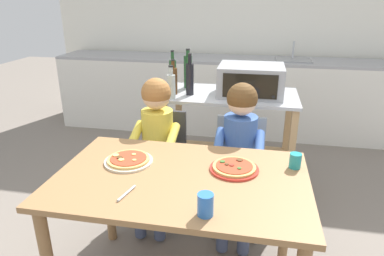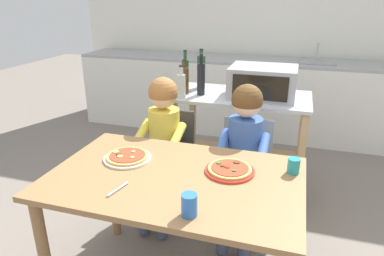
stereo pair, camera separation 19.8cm
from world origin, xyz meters
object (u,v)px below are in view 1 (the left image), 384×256
at_px(child_in_yellow_shirt, 156,136).
at_px(dining_table, 181,194).
at_px(bottle_dark_olive_oil, 171,85).
at_px(bottle_tall_green_wine, 173,80).
at_px(drinking_cup_blue, 205,205).
at_px(drinking_cup_teal, 295,161).
at_px(kitchen_island_cart, 229,127).
at_px(bottle_squat_spirits, 188,71).
at_px(bottle_slim_sauce, 190,78).
at_px(dining_chair_left, 161,158).
at_px(child_in_blue_striped_shirt, 239,144).
at_px(serving_spoon, 127,193).
at_px(pizza_plate_red_rimmed, 234,168).
at_px(dining_chair_right, 239,166).
at_px(bottle_brown_beer, 173,74).
at_px(toaster_oven, 251,80).
at_px(pizza_plate_cream, 128,160).

bearing_deg(child_in_yellow_shirt, dining_table, -62.36).
bearing_deg(bottle_dark_olive_oil, bottle_tall_green_wine, 96.45).
bearing_deg(bottle_dark_olive_oil, drinking_cup_blue, -69.85).
relative_size(bottle_dark_olive_oil, drinking_cup_teal, 3.11).
height_order(kitchen_island_cart, bottle_squat_spirits, bottle_squat_spirits).
bearing_deg(drinking_cup_blue, child_in_yellow_shirt, 118.40).
bearing_deg(bottle_slim_sauce, dining_chair_left, -110.76).
xyz_separation_m(child_in_blue_striped_shirt, drinking_cup_teal, (0.32, -0.37, 0.09)).
relative_size(drinking_cup_blue, serving_spoon, 0.71).
xyz_separation_m(bottle_dark_olive_oil, pizza_plate_red_rimmed, (0.56, -0.85, -0.21)).
height_order(dining_chair_right, serving_spoon, dining_chair_right).
height_order(kitchen_island_cart, bottle_dark_olive_oil, bottle_dark_olive_oil).
xyz_separation_m(bottle_dark_olive_oil, dining_table, (0.29, -0.97, -0.33)).
bearing_deg(drinking_cup_blue, child_in_blue_striped_shirt, 84.33).
distance_m(dining_table, dining_chair_right, 0.76).
height_order(bottle_brown_beer, bottle_dark_olive_oil, bottle_brown_beer).
distance_m(bottle_tall_green_wine, pizza_plate_red_rimmed, 1.15).
distance_m(toaster_oven, drinking_cup_teal, 1.04).
relative_size(pizza_plate_cream, pizza_plate_red_rimmed, 1.03).
distance_m(child_in_blue_striped_shirt, pizza_plate_cream, 0.75).
xyz_separation_m(toaster_oven, pizza_plate_cream, (-0.62, -1.09, -0.23)).
distance_m(bottle_slim_sauce, drinking_cup_blue, 1.46).
relative_size(dining_chair_right, pizza_plate_red_rimmed, 3.12).
relative_size(bottle_tall_green_wine, bottle_dark_olive_oil, 1.10).
height_order(dining_table, drinking_cup_teal, drinking_cup_teal).
bearing_deg(bottle_dark_olive_oil, bottle_brown_beer, 100.78).
xyz_separation_m(bottle_tall_green_wine, bottle_slim_sauce, (0.13, 0.01, 0.02)).
xyz_separation_m(bottle_slim_sauce, dining_table, (0.17, -1.10, -0.36)).
height_order(child_in_blue_striped_shirt, drinking_cup_teal, child_in_blue_striped_shirt).
relative_size(toaster_oven, bottle_brown_beer, 1.51).
bearing_deg(bottle_dark_olive_oil, kitchen_island_cart, 26.99).
bearing_deg(bottle_dark_olive_oil, toaster_oven, 20.00).
relative_size(toaster_oven, pizza_plate_red_rimmed, 1.92).
xyz_separation_m(bottle_squat_spirits, drinking_cup_teal, (0.81, -1.11, -0.22)).
relative_size(bottle_dark_olive_oil, pizza_plate_cream, 0.95).
relative_size(dining_table, pizza_plate_red_rimmed, 4.97).
xyz_separation_m(kitchen_island_cart, dining_chair_right, (0.12, -0.50, -0.10)).
xyz_separation_m(kitchen_island_cart, dining_table, (-0.14, -1.19, 0.06)).
xyz_separation_m(bottle_slim_sauce, dining_chair_right, (0.44, -0.41, -0.52)).
bearing_deg(bottle_slim_sauce, bottle_brown_beer, 148.01).
height_order(bottle_squat_spirits, bottle_slim_sauce, bottle_squat_spirits).
height_order(bottle_tall_green_wine, dining_chair_left, bottle_tall_green_wine).
height_order(bottle_squat_spirits, child_in_blue_striped_shirt, bottle_squat_spirits).
height_order(bottle_squat_spirits, dining_chair_left, bottle_squat_spirits).
bearing_deg(bottle_squat_spirits, dining_chair_right, -51.77).
height_order(bottle_dark_olive_oil, drinking_cup_blue, bottle_dark_olive_oil).
bearing_deg(child_in_yellow_shirt, pizza_plate_cream, -90.06).
relative_size(toaster_oven, bottle_dark_olive_oil, 1.97).
height_order(bottle_dark_olive_oil, dining_chair_left, bottle_dark_olive_oil).
distance_m(bottle_dark_olive_oil, dining_chair_right, 0.79).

